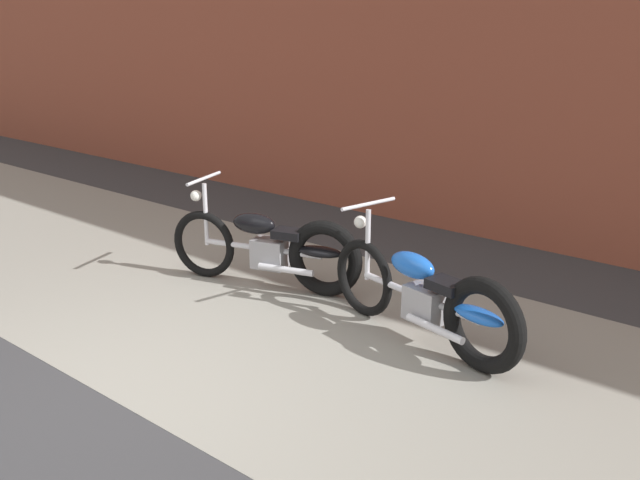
% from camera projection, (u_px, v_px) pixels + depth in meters
% --- Properties ---
extents(ground_plane, '(80.00, 80.00, 0.00)m').
position_uv_depth(ground_plane, '(112.00, 400.00, 4.76)').
color(ground_plane, '#38383A').
extents(sidewalk_slab, '(36.00, 3.50, 0.01)m').
position_uv_depth(sidewalk_slab, '(285.00, 318.00, 6.05)').
color(sidewalk_slab, gray).
rests_on(sidewalk_slab, ground).
extents(motorcycle_black, '(1.95, 0.81, 1.03)m').
position_uv_depth(motorcycle_black, '(277.00, 249.00, 6.61)').
color(motorcycle_black, black).
rests_on(motorcycle_black, ground).
extents(motorcycle_blue, '(1.98, 0.72, 1.03)m').
position_uv_depth(motorcycle_blue, '(433.00, 300.00, 5.41)').
color(motorcycle_blue, black).
rests_on(motorcycle_blue, ground).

